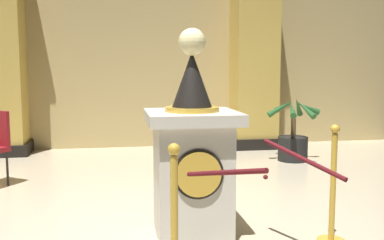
{
  "coord_description": "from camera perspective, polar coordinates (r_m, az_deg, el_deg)",
  "views": [
    {
      "loc": [
        -0.31,
        -4.04,
        1.5
      ],
      "look_at": [
        0.34,
        -0.2,
        1.04
      ],
      "focal_mm": 41.78,
      "sensor_mm": 36.0,
      "label": 1
    }
  ],
  "objects": [
    {
      "name": "ground_plane",
      "position": [
        4.32,
        -5.02,
        -13.65
      ],
      "size": [
        10.66,
        10.66,
        0.0
      ],
      "primitive_type": "plane",
      "color": "beige"
    },
    {
      "name": "back_wall",
      "position": [
        8.59,
        -7.62,
        8.92
      ],
      "size": [
        10.66,
        0.16,
        3.7
      ],
      "primitive_type": "cube",
      "color": "tan",
      "rests_on": "ground_plane"
    },
    {
      "name": "pedestal_clock",
      "position": [
        3.98,
        0.01,
        -4.84
      ],
      "size": [
        0.8,
        0.8,
        1.84
      ],
      "color": "beige",
      "rests_on": "ground_plane"
    },
    {
      "name": "stanchion_far",
      "position": [
        4.05,
        17.48,
        -10.0
      ],
      "size": [
        0.24,
        0.24,
        1.03
      ],
      "color": "gold",
      "rests_on": "ground_plane"
    },
    {
      "name": "velvet_rope",
      "position": [
        3.34,
        9.4,
        -5.73
      ],
      "size": [
        1.12,
        1.11,
        0.22
      ],
      "color": "#591419"
    },
    {
      "name": "column_left",
      "position": [
        8.42,
        -23.15,
        7.9
      ],
      "size": [
        0.87,
        0.87,
        3.55
      ],
      "color": "black",
      "rests_on": "ground_plane"
    },
    {
      "name": "column_right",
      "position": [
        8.58,
        7.85,
        8.33
      ],
      "size": [
        0.95,
        0.95,
        3.55
      ],
      "color": "black",
      "rests_on": "ground_plane"
    },
    {
      "name": "potted_palm_right",
      "position": [
        7.43,
        12.78,
        -2.38
      ],
      "size": [
        0.9,
        0.85,
        1.06
      ],
      "color": "black",
      "rests_on": "ground_plane"
    }
  ]
}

